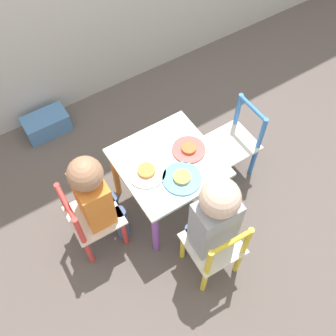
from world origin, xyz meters
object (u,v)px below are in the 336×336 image
object	(u,v)px
chair_yellow	(215,249)
plate_right	(189,149)
chair_red	(91,219)
storage_bin	(47,124)
child_front	(213,219)
chair_blue	(235,143)
plate_front	(182,178)
child_left	(96,196)
plate_left	(146,172)
kids_table	(168,169)

from	to	relation	value
chair_yellow	plate_right	distance (m)	0.53
chair_red	storage_bin	bearing A→B (deg)	-3.50
chair_yellow	plate_right	bearing A→B (deg)	-105.23
chair_red	child_front	xyz separation A→B (m)	(0.45, -0.42, 0.23)
chair_blue	plate_right	xyz separation A→B (m)	(-0.34, -0.00, 0.19)
chair_yellow	storage_bin	world-z (taller)	chair_yellow
chair_red	plate_front	size ratio (longest dim) A/B	2.58
plate_front	storage_bin	world-z (taller)	plate_front
chair_yellow	plate_front	xyz separation A→B (m)	(0.02, 0.34, 0.19)
chair_blue	chair_yellow	bearing A→B (deg)	-46.42
child_left	plate_right	bearing A→B (deg)	-89.60
child_left	plate_front	xyz separation A→B (m)	(0.41, -0.14, -0.00)
child_left	plate_left	world-z (taller)	child_left
chair_yellow	child_front	xyz separation A→B (m)	(0.00, 0.06, 0.23)
chair_blue	storage_bin	size ratio (longest dim) A/B	1.75
chair_yellow	chair_red	bearing A→B (deg)	-44.46
chair_yellow	plate_left	xyz separation A→B (m)	(-0.11, 0.47, 0.19)
chair_red	storage_bin	world-z (taller)	chair_red
chair_red	plate_front	xyz separation A→B (m)	(0.47, -0.14, 0.19)
child_left	plate_right	size ratio (longest dim) A/B	4.14
chair_blue	plate_front	xyz separation A→B (m)	(-0.47, -0.13, 0.19)
kids_table	plate_front	world-z (taller)	plate_front
plate_front	storage_bin	bearing A→B (deg)	110.65
plate_front	plate_left	xyz separation A→B (m)	(-0.13, 0.13, 0.00)
child_front	child_left	xyz separation A→B (m)	(-0.39, 0.42, -0.04)
storage_bin	kids_table	bearing A→B (deg)	-66.68
kids_table	chair_blue	bearing A→B (deg)	0.11
chair_red	plate_front	bearing A→B (deg)	-105.32
plate_front	plate_right	xyz separation A→B (m)	(0.13, 0.13, 0.00)
chair_yellow	child_left	bearing A→B (deg)	-48.48
chair_yellow	storage_bin	size ratio (longest dim) A/B	1.75
kids_table	child_front	bearing A→B (deg)	-92.73
chair_red	child_left	distance (m)	0.20
chair_yellow	plate_left	bearing A→B (deg)	-74.38
plate_front	storage_bin	xyz separation A→B (m)	(-0.39, 1.03, -0.37)
child_left	plate_left	distance (m)	0.28
plate_right	storage_bin	world-z (taller)	plate_right
plate_left	chair_blue	bearing A→B (deg)	0.09
kids_table	plate_left	size ratio (longest dim) A/B	2.52
child_left	plate_left	xyz separation A→B (m)	(0.28, -0.01, -0.00)
chair_yellow	child_left	size ratio (longest dim) A/B	0.70
plate_front	child_front	bearing A→B (deg)	-93.99
child_front	plate_left	xyz separation A→B (m)	(-0.11, 0.41, -0.04)
kids_table	child_front	xyz separation A→B (m)	(-0.02, -0.41, 0.12)
chair_blue	child_left	distance (m)	0.90
chair_yellow	plate_front	bearing A→B (deg)	-91.04
chair_blue	storage_bin	distance (m)	1.26
storage_bin	plate_right	bearing A→B (deg)	-60.12
child_front	plate_right	distance (m)	0.44
kids_table	plate_right	bearing A→B (deg)	0.00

